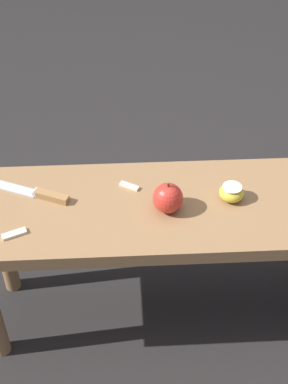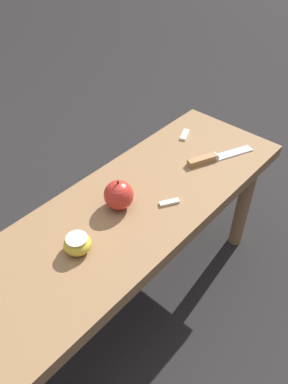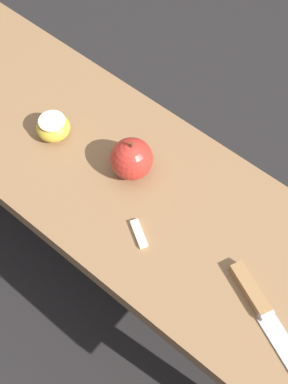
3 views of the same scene
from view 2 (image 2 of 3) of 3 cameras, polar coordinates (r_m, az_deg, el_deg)
ground_plane at (r=1.40m, az=-2.20°, el=-16.63°), size 8.00×8.00×0.00m
wooden_bench at (r=1.08m, az=-2.75°, el=-5.39°), size 1.13×0.37×0.48m
knife at (r=1.21m, az=10.20°, el=5.13°), size 0.23×0.12×0.02m
apple_whole at (r=1.01m, az=-3.76°, el=-0.38°), size 0.08×0.08×0.09m
apple_cut at (r=0.93m, az=-10.10°, el=-7.78°), size 0.07×0.07×0.04m
apple_slice_near_knife at (r=1.04m, az=3.87°, el=-1.59°), size 0.06×0.04×0.01m
apple_slice_center at (r=1.32m, az=6.21°, el=8.67°), size 0.07×0.04×0.01m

